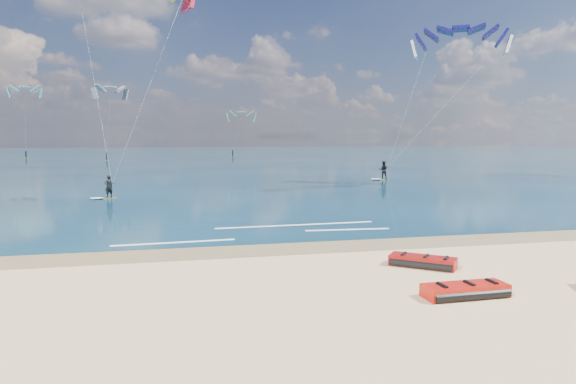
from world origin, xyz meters
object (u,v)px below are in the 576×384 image
(packed_kite_mid, at_px, (423,267))
(kitesurfer_main, at_px, (120,73))
(packed_kite_left, at_px, (465,297))
(kitesurfer_far, at_px, (422,98))

(packed_kite_mid, bearing_deg, kitesurfer_main, 159.54)
(packed_kite_left, bearing_deg, packed_kite_mid, 81.77)
(kitesurfer_main, bearing_deg, packed_kite_mid, -102.01)
(packed_kite_left, height_order, kitesurfer_far, kitesurfer_far)
(packed_kite_mid, height_order, kitesurfer_main, kitesurfer_main)
(packed_kite_mid, distance_m, kitesurfer_far, 35.28)
(packed_kite_left, relative_size, packed_kite_mid, 1.08)
(packed_kite_left, relative_size, kitesurfer_far, 0.16)
(packed_kite_left, bearing_deg, kitesurfer_far, 63.83)
(packed_kite_left, height_order, kitesurfer_main, kitesurfer_main)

